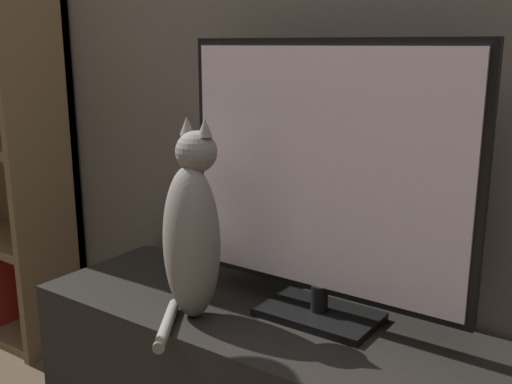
# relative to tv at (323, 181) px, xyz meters

# --- Properties ---
(tv) EXTENTS (0.75, 0.18, 0.69)m
(tv) POSITION_rel_tv_xyz_m (0.00, 0.00, 0.00)
(tv) COLOR black
(tv) RESTS_ON tv_stand
(cat) EXTENTS (0.16, 0.28, 0.50)m
(cat) POSITION_rel_tv_xyz_m (-0.26, -0.17, -0.13)
(cat) COLOR gray
(cat) RESTS_ON tv_stand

